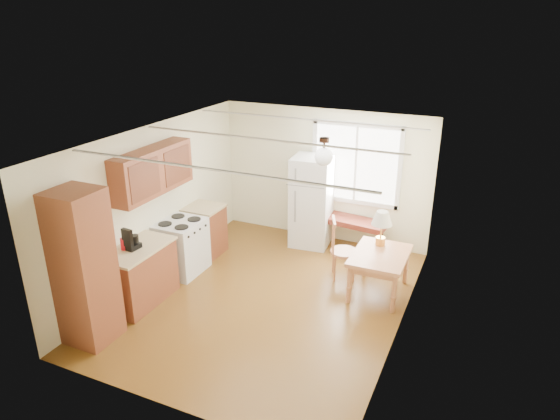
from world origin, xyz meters
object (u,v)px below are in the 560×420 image
Objects in this scene: refrigerator at (312,201)px; chair at (338,245)px; bench at (352,222)px; dining_table at (380,260)px.

refrigerator is 1.39m from chair.
chair is at bearing -77.66° from bench.
chair is at bearing -56.01° from refrigerator.
dining_table is (0.84, -1.36, 0.05)m from bench.
refrigerator reaches higher than chair.
dining_table is at bearing -43.79° from refrigerator.
bench is (0.76, 0.10, -0.33)m from refrigerator.
dining_table is 0.76m from chair.
refrigerator reaches higher than dining_table.
chair is at bearing 163.68° from dining_table.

